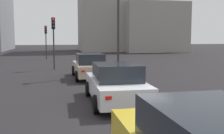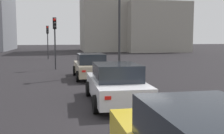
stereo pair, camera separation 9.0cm
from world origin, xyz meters
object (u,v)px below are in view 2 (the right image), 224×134
at_px(car_white_second, 116,84).
at_px(traffic_light_near_left, 55,32).
at_px(car_beige_lead, 91,66).
at_px(street_lamp_kerbside, 119,0).
at_px(traffic_light_near_right, 48,35).

distance_m(car_white_second, traffic_light_near_left, 12.25).
height_order(car_beige_lead, street_lamp_kerbside, street_lamp_kerbside).
xyz_separation_m(traffic_light_near_left, traffic_light_near_right, (10.67, 1.06, -0.17)).
bearing_deg(car_beige_lead, traffic_light_near_right, 10.80).
relative_size(traffic_light_near_left, street_lamp_kerbside, 0.47).
bearing_deg(traffic_light_near_left, car_beige_lead, 24.22).
distance_m(car_beige_lead, car_white_second, 6.74).
height_order(traffic_light_near_right, street_lamp_kerbside, street_lamp_kerbside).
bearing_deg(street_lamp_kerbside, car_beige_lead, 127.25).
xyz_separation_m(car_white_second, traffic_light_near_right, (22.45, 3.61, 2.00)).
xyz_separation_m(traffic_light_near_right, street_lamp_kerbside, (-14.07, -5.49, 2.28)).
relative_size(car_beige_lead, traffic_light_near_left, 1.11).
relative_size(car_white_second, traffic_light_near_right, 1.20).
height_order(car_white_second, street_lamp_kerbside, street_lamp_kerbside).
bearing_deg(car_white_second, traffic_light_near_left, 12.58).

